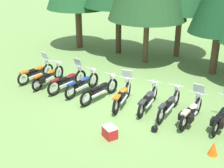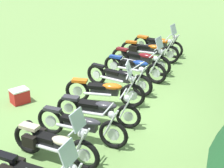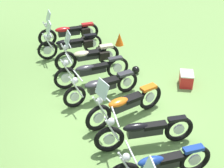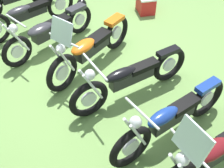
# 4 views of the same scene
# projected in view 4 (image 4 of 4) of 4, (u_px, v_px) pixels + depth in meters

# --- Properties ---
(ground_plane) EXTENTS (80.00, 80.00, 0.00)m
(ground_plane) POSITION_uv_depth(u_px,v_px,m) (87.00, 70.00, 5.79)
(ground_plane) COLOR #6B934C
(motorcycle_2) EXTENTS (0.68, 2.39, 1.38)m
(motorcycle_2) POSITION_uv_depth(u_px,v_px,m) (220.00, 150.00, 3.87)
(motorcycle_2) COLOR black
(motorcycle_2) RESTS_ON ground_plane
(motorcycle_3) EXTENTS (0.65, 2.32, 1.02)m
(motorcycle_3) POSITION_uv_depth(u_px,v_px,m) (171.00, 118.00, 4.31)
(motorcycle_3) COLOR black
(motorcycle_3) RESTS_ON ground_plane
(motorcycle_4) EXTENTS (0.73, 2.40, 1.01)m
(motorcycle_4) POSITION_uv_depth(u_px,v_px,m) (131.00, 77.00, 4.97)
(motorcycle_4) COLOR black
(motorcycle_4) RESTS_ON ground_plane
(motorcycle_5) EXTENTS (0.80, 2.34, 1.38)m
(motorcycle_5) POSITION_uv_depth(u_px,v_px,m) (90.00, 47.00, 5.55)
(motorcycle_5) COLOR black
(motorcycle_5) RESTS_ON ground_plane
(motorcycle_6) EXTENTS (0.66, 2.32, 0.99)m
(motorcycle_6) POSITION_uv_depth(u_px,v_px,m) (49.00, 31.00, 6.04)
(motorcycle_6) COLOR black
(motorcycle_6) RESTS_ON ground_plane
(motorcycle_7) EXTENTS (0.68, 2.41, 1.02)m
(motorcycle_7) POSITION_uv_depth(u_px,v_px,m) (28.00, 13.00, 6.55)
(motorcycle_7) COLOR black
(motorcycle_7) RESTS_ON ground_plane
(picnic_cooler) EXTENTS (0.63, 0.58, 0.43)m
(picnic_cooler) POSITION_uv_depth(u_px,v_px,m) (146.00, 4.00, 7.33)
(picnic_cooler) COLOR red
(picnic_cooler) RESTS_ON ground_plane
(dropped_helmet) EXTENTS (0.25, 0.25, 0.25)m
(dropped_helmet) POSITION_uv_depth(u_px,v_px,m) (82.00, 4.00, 7.51)
(dropped_helmet) COLOR black
(dropped_helmet) RESTS_ON ground_plane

